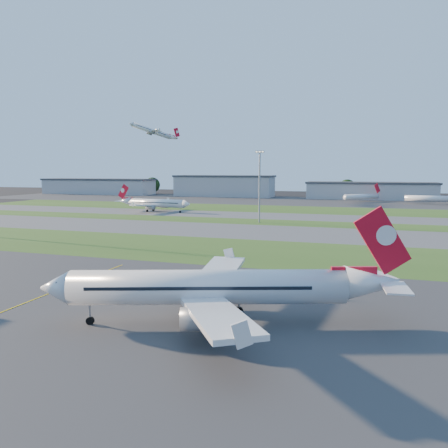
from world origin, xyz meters
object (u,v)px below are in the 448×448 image
at_px(mini_jet_near, 362,197).
at_px(light_mast_centre, 260,182).
at_px(airliner_parked, 211,288).
at_px(airliner_taxiing, 156,203).
at_px(mini_jet_far, 430,198).

xyz_separation_m(mini_jet_near, light_mast_centre, (-34.84, -118.73, 11.53)).
relative_size(airliner_parked, mini_jet_near, 1.85).
bearing_deg(mini_jet_near, airliner_parked, -140.34).
relative_size(airliner_parked, airliner_taxiing, 1.13).
bearing_deg(mini_jet_near, light_mast_centre, -152.42).
height_order(airliner_parked, mini_jet_near, airliner_parked).
height_order(airliner_parked, light_mast_centre, light_mast_centre).
distance_m(mini_jet_near, light_mast_centre, 124.27).
height_order(mini_jet_far, light_mast_centre, light_mast_centre).
bearing_deg(mini_jet_far, airliner_taxiing, -142.05).
bearing_deg(airliner_parked, light_mast_centre, 81.23).
distance_m(mini_jet_near, mini_jet_far, 37.02).
xyz_separation_m(mini_jet_near, mini_jet_far, (36.63, -5.36, 0.00)).
height_order(mini_jet_near, mini_jet_far, same).
distance_m(airliner_taxiing, mini_jet_near, 128.39).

